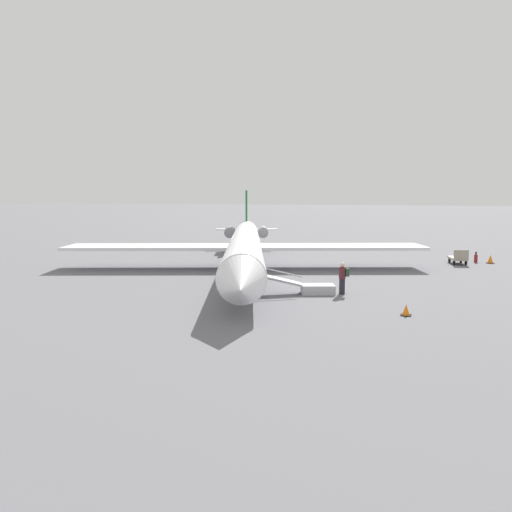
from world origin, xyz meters
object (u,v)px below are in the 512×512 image
object	(u,v)px
airplane_main	(245,245)
suitcase	(476,258)
luggage_cart	(458,258)
passenger	(343,276)
boarding_stairs	(310,287)

from	to	relation	value
airplane_main	suitcase	world-z (taller)	airplane_main
airplane_main	luggage_cart	world-z (taller)	airplane_main
airplane_main	passenger	size ratio (longest dim) A/B	18.80
boarding_stairs	passenger	xyz separation A→B (m)	(-0.47, 1.69, 0.65)
boarding_stairs	luggage_cart	bearing A→B (deg)	-137.60
passenger	suitcase	distance (m)	18.68
passenger	luggage_cart	size ratio (longest dim) A/B	0.73
airplane_main	luggage_cart	distance (m)	17.03
boarding_stairs	suitcase	bearing A→B (deg)	-139.12
suitcase	airplane_main	bearing A→B (deg)	-58.50
boarding_stairs	luggage_cart	xyz separation A→B (m)	(-15.92, 7.93, 0.10)
airplane_main	luggage_cart	bearing A→B (deg)	98.25
luggage_cart	suitcase	distance (m)	2.11
passenger	suitcase	world-z (taller)	passenger
luggage_cart	passenger	bearing A→B (deg)	-33.79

